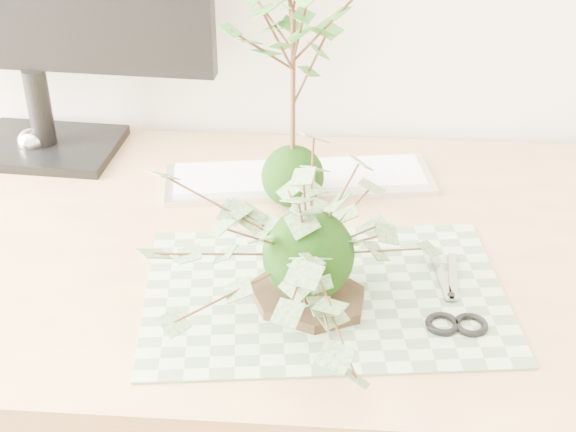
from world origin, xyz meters
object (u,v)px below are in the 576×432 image
(desk, at_px, (288,292))
(keyboard, at_px, (299,178))
(ivy_kokedama, at_px, (309,218))
(maple_kokedama, at_px, (293,28))

(desk, height_order, keyboard, keyboard)
(keyboard, bearing_deg, desk, -100.63)
(desk, bearing_deg, ivy_kokedama, -75.77)
(ivy_kokedama, relative_size, maple_kokedama, 0.97)
(maple_kokedama, xyz_separation_m, keyboard, (0.01, 0.07, -0.27))
(ivy_kokedama, relative_size, keyboard, 0.87)
(maple_kokedama, relative_size, keyboard, 0.90)
(ivy_kokedama, bearing_deg, keyboard, 95.54)
(maple_kokedama, bearing_deg, keyboard, 85.13)
(desk, distance_m, maple_kokedama, 0.38)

